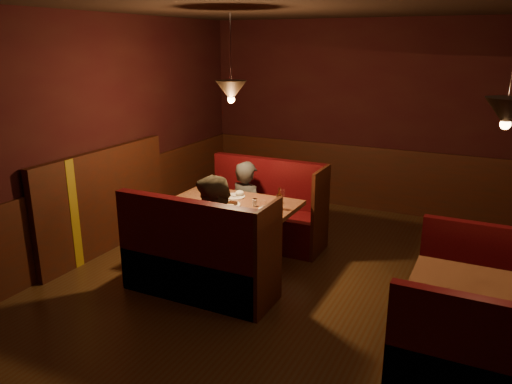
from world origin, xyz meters
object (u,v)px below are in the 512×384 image
at_px(main_table, 234,217).
at_px(main_bench_near, 197,265).
at_px(second_table, 480,301).
at_px(second_bench_far, 484,288).
at_px(diner_a, 247,191).
at_px(main_bench_far, 266,217).
at_px(second_bench_near, 475,365).
at_px(diner_b, 215,220).

xyz_separation_m(main_table, main_bench_near, (0.02, -0.83, -0.26)).
distance_m(second_table, second_bench_far, 0.70).
xyz_separation_m(second_bench_far, diner_a, (-2.85, 0.55, 0.45)).
bearing_deg(main_bench_far, second_bench_near, -37.98).
distance_m(main_bench_far, diner_a, 0.47).
relative_size(second_bench_near, diner_a, 0.84).
bearing_deg(diner_a, diner_b, 121.03).
bearing_deg(diner_a, second_table, 175.05).
distance_m(main_bench_far, diner_b, 1.54).
height_order(main_bench_far, second_bench_far, main_bench_far).
relative_size(main_bench_far, second_table, 1.44).
height_order(second_table, second_bench_near, second_bench_near).
bearing_deg(second_table, main_bench_near, -174.75).
height_order(second_bench_near, diner_b, diner_b).
distance_m(main_table, main_bench_near, 0.87).
relative_size(main_table, main_bench_far, 0.91).
bearing_deg(diner_a, main_bench_far, -112.91).
height_order(main_bench_far, main_bench_near, same).
relative_size(main_bench_near, second_table, 1.44).
relative_size(main_bench_far, diner_a, 1.10).
distance_m(main_table, diner_b, 0.68).
bearing_deg(main_table, diner_a, 103.79).
bearing_deg(main_table, second_table, -12.41).
bearing_deg(main_bench_near, main_bench_far, 90.00).
bearing_deg(main_bench_near, second_bench_far, 18.84).
xyz_separation_m(main_bench_far, diner_a, (-0.17, -0.20, 0.39)).
height_order(second_bench_far, diner_a, diner_a).
height_order(second_bench_far, diner_b, diner_b).
height_order(main_bench_far, second_table, main_bench_far).
bearing_deg(second_bench_near, diner_a, 146.41).
relative_size(diner_a, diner_b, 0.92).
distance_m(main_bench_near, second_bench_near, 2.72).
relative_size(second_table, diner_b, 0.70).
relative_size(main_bench_far, main_bench_near, 1.00).
xyz_separation_m(second_table, diner_a, (-2.83, 1.22, 0.27)).
bearing_deg(second_table, main_table, 167.59).
height_order(diner_a, diner_b, diner_b).
height_order(main_bench_far, diner_a, diner_a).
distance_m(main_table, second_bench_near, 3.00).
bearing_deg(main_table, main_bench_near, -88.81).
xyz_separation_m(main_bench_near, diner_b, (0.11, 0.20, 0.45)).
distance_m(second_bench_near, diner_b, 2.70).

